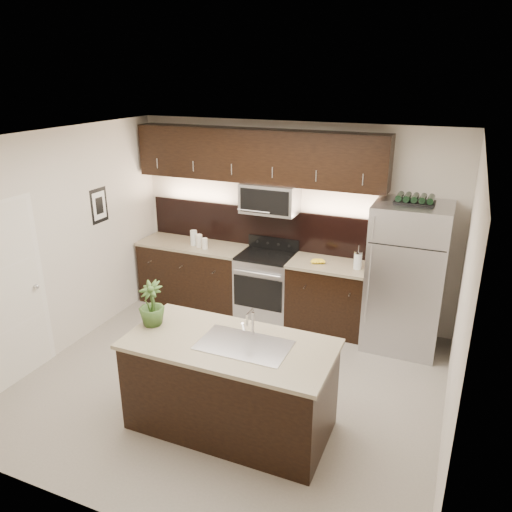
# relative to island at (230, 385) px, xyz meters

# --- Properties ---
(ground) EXTENTS (4.50, 4.50, 0.00)m
(ground) POSITION_rel_island_xyz_m (-0.31, 0.65, -0.47)
(ground) COLOR gray
(ground) RESTS_ON ground
(room_walls) EXTENTS (4.52, 4.02, 2.71)m
(room_walls) POSITION_rel_island_xyz_m (-0.42, 0.62, 1.22)
(room_walls) COLOR beige
(room_walls) RESTS_ON ground
(counter_run) EXTENTS (3.51, 0.65, 0.94)m
(counter_run) POSITION_rel_island_xyz_m (-0.77, 2.34, -0.00)
(counter_run) COLOR black
(counter_run) RESTS_ON ground
(upper_fixtures) EXTENTS (3.49, 0.40, 1.66)m
(upper_fixtures) POSITION_rel_island_xyz_m (-0.74, 2.49, 1.67)
(upper_fixtures) COLOR black
(upper_fixtures) RESTS_ON counter_run
(island) EXTENTS (1.96, 0.96, 0.94)m
(island) POSITION_rel_island_xyz_m (0.00, 0.00, 0.00)
(island) COLOR black
(island) RESTS_ON ground
(sink_faucet) EXTENTS (0.84, 0.50, 0.28)m
(sink_faucet) POSITION_rel_island_xyz_m (0.15, 0.01, 0.48)
(sink_faucet) COLOR silver
(sink_faucet) RESTS_ON island
(refrigerator) EXTENTS (0.89, 0.81, 1.85)m
(refrigerator) POSITION_rel_island_xyz_m (1.31, 2.28, 0.46)
(refrigerator) COLOR #B2B2B7
(refrigerator) RESTS_ON ground
(wine_rack) EXTENTS (0.46, 0.28, 0.11)m
(wine_rack) POSITION_rel_island_xyz_m (1.31, 2.28, 1.43)
(wine_rack) COLOR black
(wine_rack) RESTS_ON refrigerator
(plant) EXTENTS (0.28, 0.28, 0.45)m
(plant) POSITION_rel_island_xyz_m (-0.85, 0.02, 0.69)
(plant) COLOR #304C1E
(plant) RESTS_ON island
(canisters) EXTENTS (0.31, 0.17, 0.22)m
(canisters) POSITION_rel_island_xyz_m (-1.59, 2.26, 0.56)
(canisters) COLOR silver
(canisters) RESTS_ON counter_run
(french_press) EXTENTS (0.11, 0.11, 0.31)m
(french_press) POSITION_rel_island_xyz_m (0.70, 2.29, 0.58)
(french_press) COLOR silver
(french_press) RESTS_ON counter_run
(bananas) EXTENTS (0.24, 0.22, 0.06)m
(bananas) POSITION_rel_island_xyz_m (0.13, 2.26, 0.50)
(bananas) COLOR yellow
(bananas) RESTS_ON counter_run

